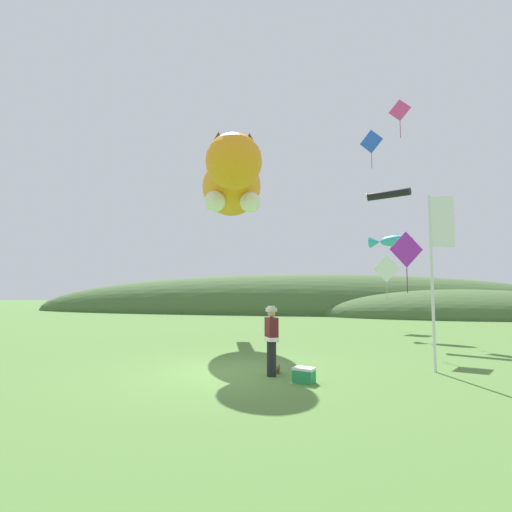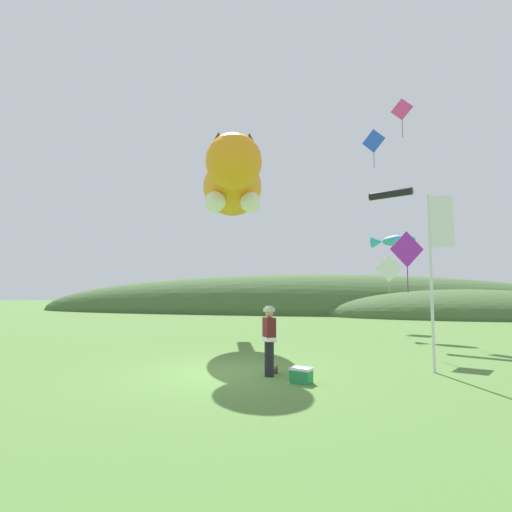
{
  "view_description": "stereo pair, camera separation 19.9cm",
  "coord_description": "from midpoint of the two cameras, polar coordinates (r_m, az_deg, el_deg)",
  "views": [
    {
      "loc": [
        2.53,
        -10.44,
        2.22
      ],
      "look_at": [
        0.0,
        4.0,
        3.43
      ],
      "focal_mm": 28.0,
      "sensor_mm": 36.0,
      "label": 1
    },
    {
      "loc": [
        2.72,
        -10.41,
        2.22
      ],
      "look_at": [
        0.0,
        4.0,
        3.43
      ],
      "focal_mm": 28.0,
      "sensor_mm": 36.0,
      "label": 2
    }
  ],
  "objects": [
    {
      "name": "ground_plane",
      "position": [
        10.98,
        -4.3,
        -16.35
      ],
      "size": [
        120.0,
        120.0,
        0.0
      ],
      "primitive_type": "plane",
      "color": "#517A38"
    },
    {
      "name": "distant_hill_ridge",
      "position": [
        37.39,
        10.01,
        -8.04
      ],
      "size": [
        54.57,
        13.58,
        7.19
      ],
      "color": "#426033",
      "rests_on": "ground"
    },
    {
      "name": "festival_attendant",
      "position": [
        10.41,
        1.67,
        -11.67
      ],
      "size": [
        0.43,
        0.49,
        1.77
      ],
      "color": "black",
      "rests_on": "ground"
    },
    {
      "name": "kite_spool",
      "position": [
        10.94,
        2.45,
        -15.78
      ],
      "size": [
        0.15,
        0.23,
        0.23
      ],
      "color": "olive",
      "rests_on": "ground"
    },
    {
      "name": "picnic_cooler",
      "position": [
        9.89,
        6.28,
        -16.56
      ],
      "size": [
        0.57,
        0.48,
        0.36
      ],
      "color": "#268C4C",
      "rests_on": "ground"
    },
    {
      "name": "festival_banner_pole",
      "position": [
        11.9,
        23.98,
        0.16
      ],
      "size": [
        0.66,
        0.08,
        4.8
      ],
      "color": "silver",
      "rests_on": "ground"
    },
    {
      "name": "kite_giant_cat",
      "position": [
        17.51,
        -3.79,
        10.15
      ],
      "size": [
        3.77,
        8.94,
        2.77
      ],
      "color": "orange"
    },
    {
      "name": "kite_fish_windsock",
      "position": [
        21.14,
        18.55,
        2.06
      ],
      "size": [
        2.2,
        1.49,
        0.67
      ],
      "color": "#33B2CC"
    },
    {
      "name": "kite_tube_streamer",
      "position": [
        20.4,
        18.0,
        8.35
      ],
      "size": [
        2.03,
        1.33,
        0.44
      ],
      "color": "black"
    },
    {
      "name": "kite_diamond_violet",
      "position": [
        15.16,
        20.32,
        0.83
      ],
      "size": [
        1.23,
        0.47,
        2.2
      ],
      "color": "purple"
    },
    {
      "name": "kite_diamond_pink",
      "position": [
        22.99,
        19.6,
        18.99
      ],
      "size": [
        1.04,
        0.52,
        2.05
      ],
      "color": "#E53F8C"
    },
    {
      "name": "kite_diamond_white",
      "position": [
        23.12,
        17.9,
        -1.74
      ],
      "size": [
        1.49,
        0.3,
        2.42
      ],
      "color": "white"
    },
    {
      "name": "kite_diamond_blue",
      "position": [
        24.91,
        15.92,
        15.42
      ],
      "size": [
        1.23,
        0.72,
        2.31
      ],
      "color": "blue"
    }
  ]
}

